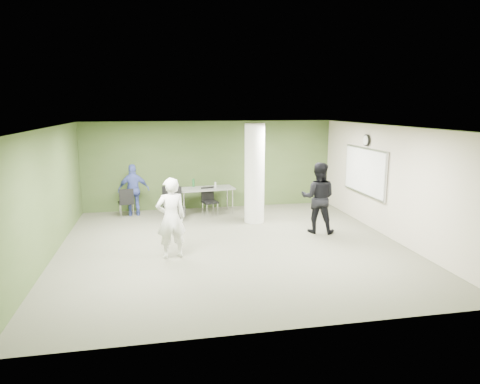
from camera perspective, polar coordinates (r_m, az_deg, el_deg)
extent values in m
plane|color=#555443|center=(10.24, -1.08, -7.16)|extent=(8.00, 8.00, 0.00)
plane|color=white|center=(9.72, -1.14, 8.69)|extent=(8.00, 8.00, 0.00)
cube|color=#3F5327|center=(13.79, -3.98, 3.61)|extent=(8.00, 2.80, 0.02)
cube|color=#3F5327|center=(10.02, -24.27, -0.31)|extent=(0.02, 8.00, 2.80)
cube|color=beige|center=(11.27, 19.36, 1.25)|extent=(0.02, 8.00, 2.80)
cylinder|color=silver|center=(12.01, 1.95, 2.48)|extent=(0.56, 0.56, 2.80)
cube|color=silver|center=(12.26, 16.30, 2.68)|extent=(0.04, 2.30, 1.30)
cube|color=white|center=(12.25, 16.20, 2.68)|extent=(0.02, 2.20, 1.20)
cylinder|color=black|center=(12.17, 16.52, 6.64)|extent=(0.05, 0.32, 0.32)
cylinder|color=white|center=(12.15, 16.40, 6.64)|extent=(0.02, 0.26, 0.26)
cube|color=gray|center=(13.14, -4.53, 0.47)|extent=(1.76, 0.93, 0.04)
cylinder|color=silver|center=(12.79, -7.50, -1.73)|extent=(0.04, 0.04, 0.76)
cylinder|color=silver|center=(13.13, -0.99, -1.28)|extent=(0.04, 0.04, 0.76)
cylinder|color=silver|center=(13.36, -7.96, -1.18)|extent=(0.04, 0.04, 0.76)
cylinder|color=silver|center=(13.69, -1.71, -0.77)|extent=(0.04, 0.04, 0.76)
cylinder|color=#1D5726|center=(13.32, -6.23, 1.22)|extent=(0.07, 0.07, 0.25)
cylinder|color=#B2B2B7|center=(13.10, -3.31, 0.94)|extent=(0.06, 0.06, 0.18)
cylinder|color=#4C4C4C|center=(12.92, -7.87, -2.62)|extent=(0.27, 0.27, 0.31)
cube|color=black|center=(13.22, -14.94, -1.38)|extent=(0.51, 0.51, 0.05)
cube|color=black|center=(12.98, -14.89, -0.54)|extent=(0.42, 0.11, 0.43)
cylinder|color=silver|center=(13.46, -14.22, -2.09)|extent=(0.02, 0.02, 0.41)
cylinder|color=silver|center=(13.43, -15.74, -2.20)|extent=(0.02, 0.02, 0.41)
cylinder|color=silver|center=(13.11, -14.02, -2.43)|extent=(0.02, 0.02, 0.41)
cylinder|color=silver|center=(13.08, -15.58, -2.55)|extent=(0.02, 0.02, 0.41)
cube|color=black|center=(13.38, -9.50, -0.96)|extent=(0.48, 0.48, 0.05)
cube|color=black|center=(13.14, -9.43, -0.12)|extent=(0.42, 0.07, 0.43)
cylinder|color=silver|center=(13.63, -8.79, -1.69)|extent=(0.02, 0.02, 0.41)
cylinder|color=silver|center=(13.59, -10.32, -1.78)|extent=(0.02, 0.02, 0.41)
cylinder|color=silver|center=(13.28, -8.59, -2.03)|extent=(0.02, 0.02, 0.41)
cylinder|color=silver|center=(13.24, -10.16, -2.13)|extent=(0.02, 0.02, 0.41)
cube|color=black|center=(12.45, -8.93, -1.68)|extent=(0.57, 0.57, 0.05)
cube|color=black|center=(12.61, -8.82, -0.29)|extent=(0.46, 0.13, 0.47)
cylinder|color=silver|center=(12.35, -9.95, -3.00)|extent=(0.02, 0.02, 0.45)
cylinder|color=silver|center=(12.29, -8.11, -3.02)|extent=(0.02, 0.02, 0.45)
cylinder|color=silver|center=(12.73, -9.66, -2.56)|extent=(0.02, 0.02, 0.45)
cylinder|color=silver|center=(12.67, -7.87, -2.57)|extent=(0.02, 0.02, 0.45)
cube|color=black|center=(12.94, -4.02, -1.35)|extent=(0.52, 0.52, 0.05)
cube|color=black|center=(13.07, -4.35, -0.20)|extent=(0.40, 0.14, 0.41)
cylinder|color=silver|center=(12.77, -4.43, -2.52)|extent=(0.02, 0.02, 0.39)
cylinder|color=silver|center=(12.90, -2.99, -2.36)|extent=(0.02, 0.02, 0.39)
cylinder|color=silver|center=(13.08, -5.00, -2.19)|extent=(0.02, 0.02, 0.39)
cylinder|color=silver|center=(13.21, -3.59, -2.04)|extent=(0.02, 0.02, 0.39)
imported|color=white|center=(9.33, -9.18, -3.46)|extent=(0.72, 0.55, 1.77)
imported|color=black|center=(11.26, 10.38, -0.76)|extent=(1.10, 1.00, 1.85)
imported|color=#3F4E9E|center=(13.22, -13.99, 0.25)|extent=(0.93, 0.42, 1.57)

